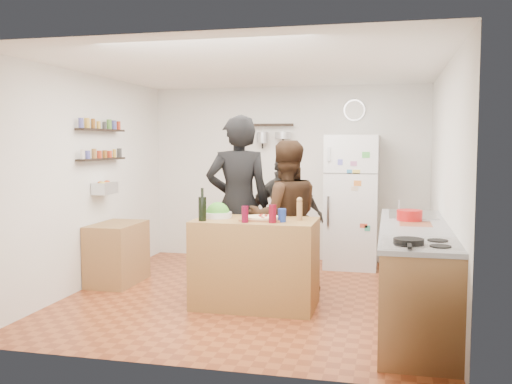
% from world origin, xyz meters
% --- Properties ---
extents(room_shell, '(4.20, 4.20, 4.20)m').
position_xyz_m(room_shell, '(0.00, 0.39, 1.25)').
color(room_shell, brown).
rests_on(room_shell, ground).
extents(prep_island, '(1.25, 0.72, 0.91)m').
position_xyz_m(prep_island, '(0.11, -0.39, 0.46)').
color(prep_island, olive).
rests_on(prep_island, floor).
extents(pizza_board, '(0.42, 0.34, 0.02)m').
position_xyz_m(pizza_board, '(0.19, -0.41, 0.92)').
color(pizza_board, brown).
rests_on(pizza_board, prep_island).
extents(pizza, '(0.34, 0.34, 0.02)m').
position_xyz_m(pizza, '(0.19, -0.41, 0.94)').
color(pizza, '#D3BF8B').
rests_on(pizza, pizza_board).
extents(salad_bowl, '(0.30, 0.30, 0.06)m').
position_xyz_m(salad_bowl, '(-0.31, -0.34, 0.94)').
color(salad_bowl, silver).
rests_on(salad_bowl, prep_island).
extents(wine_bottle, '(0.08, 0.08, 0.24)m').
position_xyz_m(wine_bottle, '(-0.39, -0.61, 1.03)').
color(wine_bottle, black).
rests_on(wine_bottle, prep_island).
extents(wine_glass_near, '(0.07, 0.07, 0.17)m').
position_xyz_m(wine_glass_near, '(0.06, -0.63, 0.99)').
color(wine_glass_near, '#54071E').
rests_on(wine_glass_near, prep_island).
extents(wine_glass_far, '(0.08, 0.08, 0.18)m').
position_xyz_m(wine_glass_far, '(0.33, -0.59, 1.00)').
color(wine_glass_far, '#600816').
rests_on(wine_glass_far, prep_island).
extents(pepper_mill, '(0.06, 0.06, 0.19)m').
position_xyz_m(pepper_mill, '(0.56, -0.34, 1.00)').
color(pepper_mill, olive).
rests_on(pepper_mill, prep_island).
extents(salt_canister, '(0.08, 0.08, 0.13)m').
position_xyz_m(salt_canister, '(0.41, -0.51, 0.98)').
color(salt_canister, navy).
rests_on(salt_canister, prep_island).
extents(person_left, '(0.85, 0.68, 2.01)m').
position_xyz_m(person_left, '(-0.22, 0.17, 1.00)').
color(person_left, black).
rests_on(person_left, floor).
extents(person_center, '(1.02, 0.91, 1.72)m').
position_xyz_m(person_center, '(0.32, 0.16, 0.86)').
color(person_center, black).
rests_on(person_center, floor).
extents(person_back, '(0.94, 0.43, 1.58)m').
position_xyz_m(person_back, '(0.23, 0.63, 0.79)').
color(person_back, '#292725').
rests_on(person_back, floor).
extents(counter_run, '(0.63, 2.63, 0.90)m').
position_xyz_m(counter_run, '(1.70, -0.55, 0.45)').
color(counter_run, '#9E7042').
rests_on(counter_run, floor).
extents(stove_top, '(0.60, 0.62, 0.02)m').
position_xyz_m(stove_top, '(1.70, -1.50, 0.91)').
color(stove_top, white).
rests_on(stove_top, counter_run).
extents(skillet, '(0.23, 0.23, 0.04)m').
position_xyz_m(skillet, '(1.60, -1.57, 0.94)').
color(skillet, black).
rests_on(skillet, stove_top).
extents(sink, '(0.50, 0.80, 0.03)m').
position_xyz_m(sink, '(1.70, 0.30, 0.92)').
color(sink, silver).
rests_on(sink, counter_run).
extents(cutting_board, '(0.30, 0.40, 0.02)m').
position_xyz_m(cutting_board, '(1.70, -0.41, 0.91)').
color(cutting_board, brown).
rests_on(cutting_board, counter_run).
extents(red_bowl, '(0.25, 0.25, 0.10)m').
position_xyz_m(red_bowl, '(1.65, -0.18, 0.97)').
color(red_bowl, '#B11414').
rests_on(red_bowl, counter_run).
extents(fridge, '(0.70, 0.68, 1.80)m').
position_xyz_m(fridge, '(0.95, 1.75, 0.90)').
color(fridge, white).
rests_on(fridge, floor).
extents(wall_clock, '(0.30, 0.03, 0.30)m').
position_xyz_m(wall_clock, '(0.95, 2.08, 2.15)').
color(wall_clock, silver).
rests_on(wall_clock, back_wall).
extents(spice_shelf_lower, '(0.12, 1.00, 0.02)m').
position_xyz_m(spice_shelf_lower, '(-1.93, 0.20, 1.50)').
color(spice_shelf_lower, black).
rests_on(spice_shelf_lower, left_wall).
extents(spice_shelf_upper, '(0.12, 1.00, 0.02)m').
position_xyz_m(spice_shelf_upper, '(-1.93, 0.20, 1.85)').
color(spice_shelf_upper, black).
rests_on(spice_shelf_upper, left_wall).
extents(produce_basket, '(0.18, 0.35, 0.14)m').
position_xyz_m(produce_basket, '(-1.90, 0.20, 1.15)').
color(produce_basket, silver).
rests_on(produce_basket, left_wall).
extents(side_table, '(0.50, 0.80, 0.73)m').
position_xyz_m(side_table, '(-1.74, 0.17, 0.36)').
color(side_table, olive).
rests_on(side_table, floor).
extents(pot_rack, '(0.90, 0.04, 0.04)m').
position_xyz_m(pot_rack, '(-0.35, 2.00, 1.95)').
color(pot_rack, black).
rests_on(pot_rack, back_wall).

